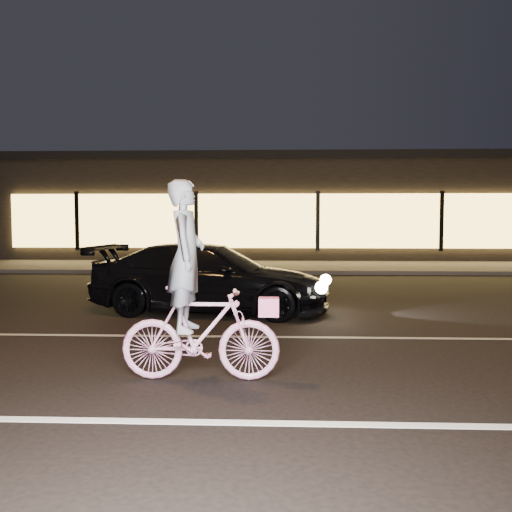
{
  "coord_description": "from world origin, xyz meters",
  "views": [
    {
      "loc": [
        -1.37,
        -6.26,
        1.77
      ],
      "look_at": [
        -1.67,
        0.6,
        1.29
      ],
      "focal_mm": 40.0,
      "sensor_mm": 36.0,
      "label": 1
    }
  ],
  "objects": [
    {
      "name": "ground",
      "position": [
        0.0,
        0.0,
        0.0
      ],
      "size": [
        90.0,
        90.0,
        0.0
      ],
      "primitive_type": "plane",
      "color": "black",
      "rests_on": "ground"
    },
    {
      "name": "lane_stripe_near",
      "position": [
        0.0,
        -1.5,
        0.0
      ],
      "size": [
        60.0,
        0.12,
        0.01
      ],
      "primitive_type": "cube",
      "color": "silver",
      "rests_on": "ground"
    },
    {
      "name": "lane_stripe_far",
      "position": [
        0.0,
        2.0,
        0.0
      ],
      "size": [
        60.0,
        0.1,
        0.01
      ],
      "primitive_type": "cube",
      "color": "gray",
      "rests_on": "ground"
    },
    {
      "name": "sidewalk",
      "position": [
        0.0,
        13.0,
        0.06
      ],
      "size": [
        30.0,
        4.0,
        0.12
      ],
      "primitive_type": "cube",
      "color": "#383533",
      "rests_on": "ground"
    },
    {
      "name": "storefront",
      "position": [
        0.0,
        18.97,
        2.15
      ],
      "size": [
        25.4,
        8.42,
        4.2
      ],
      "color": "black",
      "rests_on": "ground"
    },
    {
      "name": "cyclist",
      "position": [
        -2.27,
        -0.23,
        0.77
      ],
      "size": [
        1.72,
        0.59,
        2.16
      ],
      "rotation": [
        0.0,
        0.0,
        1.57
      ],
      "color": "#DC3A95",
      "rests_on": "ground"
    },
    {
      "name": "sedan",
      "position": [
        -2.67,
        4.11,
        0.63
      ],
      "size": [
        4.58,
        2.37,
        1.27
      ],
      "rotation": [
        0.0,
        0.0,
        1.43
      ],
      "color": "black",
      "rests_on": "ground"
    }
  ]
}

